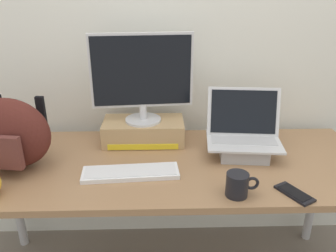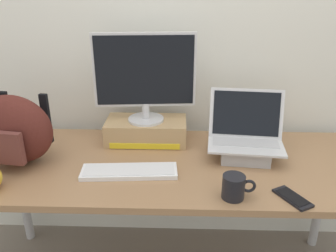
% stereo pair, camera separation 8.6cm
% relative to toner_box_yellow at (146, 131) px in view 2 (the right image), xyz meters
% --- Properties ---
extents(back_wall, '(7.00, 0.10, 2.60)m').
position_rel_toner_box_yellow_xyz_m(back_wall, '(0.12, 0.23, 0.52)').
color(back_wall, silver).
rests_on(back_wall, ground).
extents(desk, '(1.88, 0.71, 0.72)m').
position_rel_toner_box_yellow_xyz_m(desk, '(0.12, -0.22, -0.13)').
color(desk, '#99704C').
rests_on(desk, ground).
extents(toner_box_yellow, '(0.41, 0.22, 0.12)m').
position_rel_toner_box_yellow_xyz_m(toner_box_yellow, '(0.00, 0.00, 0.00)').
color(toner_box_yellow, tan).
rests_on(toner_box_yellow, desk).
extents(desktop_monitor, '(0.50, 0.18, 0.44)m').
position_rel_toner_box_yellow_xyz_m(desktop_monitor, '(0.00, -0.00, 0.29)').
color(desktop_monitor, silver).
rests_on(desktop_monitor, toner_box_yellow).
extents(open_laptop, '(0.37, 0.27, 0.30)m').
position_rel_toner_box_yellow_xyz_m(open_laptop, '(0.48, -0.15, 0.01)').
color(open_laptop, '#ADADB2').
rests_on(open_laptop, desk).
extents(external_keyboard, '(0.42, 0.15, 0.02)m').
position_rel_toner_box_yellow_xyz_m(external_keyboard, '(-0.04, -0.33, -0.05)').
color(external_keyboard, white).
rests_on(external_keyboard, desk).
extents(messenger_backpack, '(0.40, 0.28, 0.32)m').
position_rel_toner_box_yellow_xyz_m(messenger_backpack, '(-0.57, -0.24, 0.10)').
color(messenger_backpack, '#4C1E19').
rests_on(messenger_backpack, desk).
extents(coffee_mug, '(0.13, 0.09, 0.10)m').
position_rel_toner_box_yellow_xyz_m(coffee_mug, '(0.38, -0.50, -0.01)').
color(coffee_mug, black).
rests_on(coffee_mug, desk).
extents(cell_phone, '(0.13, 0.17, 0.01)m').
position_rel_toner_box_yellow_xyz_m(cell_phone, '(0.61, -0.50, -0.05)').
color(cell_phone, black).
rests_on(cell_phone, desk).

